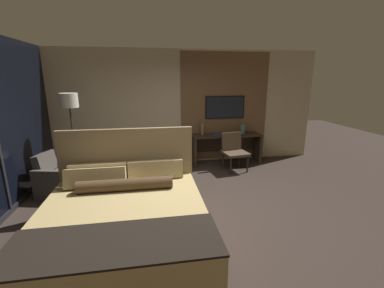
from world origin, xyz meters
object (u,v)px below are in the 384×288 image
object	(u,v)px
book	(218,135)
desk	(226,143)
floor_lamp	(70,108)
vase_tall	(242,129)
tv	(225,107)
vase_short	(202,129)
bed	(124,220)
armchair_by_window	(60,179)
desk_chair	(234,148)

from	to	relation	value
book	desk	bearing A→B (deg)	19.70
floor_lamp	vase_tall	bearing A→B (deg)	10.47
tv	book	bearing A→B (deg)	-129.35
vase_tall	book	distance (m)	0.67
floor_lamp	vase_short	distance (m)	3.01
bed	desk	world-z (taller)	bed
floor_lamp	vase_tall	distance (m)	3.99
bed	book	bearing A→B (deg)	55.29
bed	desk	distance (m)	3.82
desk	vase_tall	distance (m)	0.55
desk	tv	distance (m)	0.92
tv	armchair_by_window	bearing A→B (deg)	-158.25
tv	vase_tall	bearing A→B (deg)	-26.81
desk	tv	world-z (taller)	tv
floor_lamp	bed	bearing A→B (deg)	-63.53
vase_short	desk_chair	bearing A→B (deg)	-43.27
book	vase_tall	bearing A→B (deg)	6.52
armchair_by_window	book	xyz separation A→B (m)	(3.39, 1.16, 0.49)
tv	armchair_by_window	world-z (taller)	tv
vase_short	armchair_by_window	bearing A→B (deg)	-156.66
desk	floor_lamp	distance (m)	3.67
desk	armchair_by_window	xyz separation A→B (m)	(-3.63, -1.24, -0.23)
tv	vase_short	size ratio (longest dim) A/B	3.47
book	vase_short	bearing A→B (deg)	159.63
armchair_by_window	vase_short	distance (m)	3.34
tv	vase_tall	world-z (taller)	tv
bed	floor_lamp	world-z (taller)	floor_lamp
floor_lamp	vase_tall	size ratio (longest dim) A/B	7.82
book	bed	bearing A→B (deg)	-124.71
bed	desk	bearing A→B (deg)	53.12
desk_chair	book	distance (m)	0.58
floor_lamp	book	size ratio (longest dim) A/B	7.38
desk	armchair_by_window	size ratio (longest dim) A/B	2.07
bed	armchair_by_window	size ratio (longest dim) A/B	2.62
tv	floor_lamp	world-z (taller)	floor_lamp
desk_chair	vase_short	distance (m)	0.95
vase_tall	armchair_by_window	bearing A→B (deg)	-163.02
desk	vase_short	xyz separation A→B (m)	(-0.61, 0.06, 0.39)
armchair_by_window	vase_short	size ratio (longest dim) A/B	2.89
bed	tv	bearing A→B (deg)	54.86
book	floor_lamp	bearing A→B (deg)	-168.73
bed	floor_lamp	size ratio (longest dim) A/B	1.19
desk	vase_short	world-z (taller)	vase_short
desk	floor_lamp	size ratio (longest dim) A/B	0.94
bed	vase_short	bearing A→B (deg)	61.63
bed	tv	xyz separation A→B (m)	(2.29, 3.25, 1.05)
vase_short	vase_tall	bearing A→B (deg)	-3.63
desk	armchair_by_window	distance (m)	3.84
desk	vase_short	bearing A→B (deg)	174.76
vase_short	book	size ratio (longest dim) A/B	1.17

